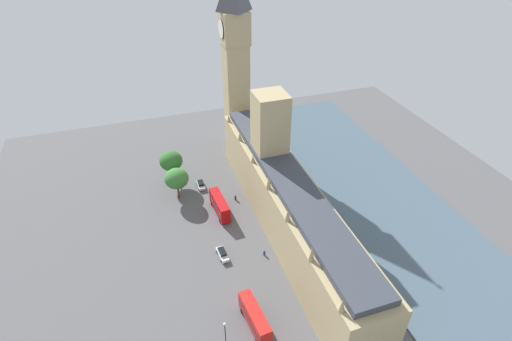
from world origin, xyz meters
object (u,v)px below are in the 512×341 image
clock_tower (235,59)px  parliament_building (286,199)px  double_decker_bus_under_trees (220,205)px  pedestrian_by_river_gate (236,198)px  car_white_near_tower (222,254)px  car_silver_far_end (201,185)px  plane_tree_leading (177,179)px  pedestrian_trailing (264,253)px  double_decker_bus_corner (255,318)px  plane_tree_midblock (171,161)px  street_lamp_opposite_hall (225,330)px

clock_tower → parliament_building: bearing=89.7°
double_decker_bus_under_trees → pedestrian_by_river_gate: size_ratio=6.68×
clock_tower → car_white_near_tower: clock_tower is taller
car_silver_far_end → plane_tree_leading: bearing=20.4°
double_decker_bus_under_trees → pedestrian_by_river_gate: bearing=32.1°
pedestrian_trailing → double_decker_bus_under_trees: bearing=-122.3°
car_silver_far_end → car_white_near_tower: same height
double_decker_bus_corner → plane_tree_midblock: (7.55, -52.77, 4.68)m
double_decker_bus_under_trees → double_decker_bus_corner: 35.10m
clock_tower → double_decker_bus_corner: 74.52m
pedestrian_by_river_gate → plane_tree_midblock: (14.84, -13.82, 6.60)m
clock_tower → pedestrian_trailing: bearing=80.6°
clock_tower → double_decker_bus_corner: bearing=76.4°
car_silver_far_end → street_lamp_opposite_hall: (5.76, 49.55, 3.52)m
clock_tower → car_white_near_tower: size_ratio=11.57×
pedestrian_trailing → double_decker_bus_corner: bearing=14.1°
double_decker_bus_corner → plane_tree_midblock: size_ratio=1.06×
parliament_building → double_decker_bus_under_trees: (14.21, -10.34, -6.23)m
plane_tree_leading → clock_tower: bearing=-136.5°
parliament_building → street_lamp_opposite_hall: parliament_building is taller
street_lamp_opposite_hall → pedestrian_trailing: bearing=-127.0°
pedestrian_trailing → street_lamp_opposite_hall: (14.26, 18.93, 3.73)m
pedestrian_trailing → clock_tower: bearing=-150.3°
double_decker_bus_under_trees → double_decker_bus_corner: size_ratio=0.99×
street_lamp_opposite_hall → plane_tree_midblock: bearing=-88.7°
double_decker_bus_corner → pedestrian_trailing: 18.93m
car_silver_far_end → pedestrian_trailing: 31.78m
double_decker_bus_under_trees → pedestrian_by_river_gate: double_decker_bus_under_trees is taller
clock_tower → pedestrian_trailing: size_ratio=38.06×
car_white_near_tower → double_decker_bus_corner: 19.81m
clock_tower → pedestrian_trailing: clock_tower is taller
double_decker_bus_corner → pedestrian_by_river_gate: bearing=73.6°
clock_tower → pedestrian_by_river_gate: size_ratio=35.71×
clock_tower → pedestrian_trailing: 58.74m
pedestrian_trailing → street_lamp_opposite_hall: bearing=2.2°
parliament_building → plane_tree_midblock: 36.75m
double_decker_bus_corner → double_decker_bus_under_trees: bearing=81.1°
double_decker_bus_corner → pedestrian_trailing: bearing=59.2°
clock_tower → plane_tree_midblock: (23.90, 14.81, -22.12)m
double_decker_bus_corner → clock_tower: bearing=70.6°
car_white_near_tower → double_decker_bus_corner: double_decker_bus_corner is taller
pedestrian_by_river_gate → plane_tree_midblock: bearing=7.0°
double_decker_bus_under_trees → pedestrian_trailing: 19.07m
car_white_near_tower → plane_tree_midblock: bearing=-84.7°
car_silver_far_end → plane_tree_midblock: plane_tree_midblock is taller
pedestrian_trailing → plane_tree_midblock: bearing=-117.4°
pedestrian_by_river_gate → plane_tree_leading: size_ratio=0.17×
pedestrian_by_river_gate → plane_tree_midblock: 21.32m
pedestrian_trailing → street_lamp_opposite_hall: street_lamp_opposite_hall is taller
clock_tower → street_lamp_opposite_hall: (22.65, 69.45, -25.02)m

